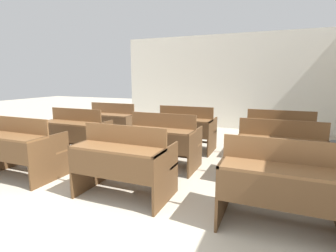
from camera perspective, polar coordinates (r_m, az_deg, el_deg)
The scene contains 10 objects.
wall_back at distance 7.93m, azimuth 11.60°, elevation 9.34°, with size 6.04×0.06×2.70m.
bench_front_left at distance 4.49m, azimuth -29.63°, elevation -4.03°, with size 1.15×0.73×0.91m.
bench_front_center at distance 3.33m, azimuth -9.65°, elevation -7.52°, with size 1.15×0.73×0.91m.
bench_front_right at distance 2.83m, azimuth 23.40°, elevation -11.56°, with size 1.15×0.73×0.91m.
bench_second_left at distance 5.27m, azimuth -19.40°, elevation -1.26°, with size 1.15×0.73×0.91m.
bench_second_center at distance 4.33m, azimuth -1.29°, elevation -3.14°, with size 1.15×0.73×0.91m.
bench_second_right at distance 3.98m, azimuth 23.21°, elevation -5.22°, with size 1.15×0.73×0.91m.
bench_third_left at distance 6.17m, azimuth -12.07°, elevation 0.75°, with size 1.15×0.73×0.91m.
bench_third_center at distance 5.37m, azimuth 3.74°, elevation -0.48°, with size 1.15×0.73×0.91m.
bench_third_right at distance 5.13m, azimuth 23.05°, elevation -1.82°, with size 1.15×0.73×0.91m.
Camera 1 is at (1.53, -1.27, 1.49)m, focal length 28.00 mm.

